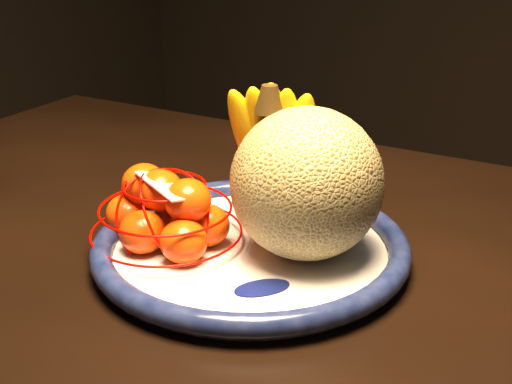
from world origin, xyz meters
The scene contains 5 objects.
fruit_bowl centered at (-0.10, 0.13, 0.75)m, with size 0.32×0.32×0.03m.
cantaloupe centered at (-0.05, 0.15, 0.83)m, with size 0.15×0.15×0.15m, color olive.
banana_bunch centered at (-0.10, 0.19, 0.84)m, with size 0.11×0.11×0.18m.
mandarin_bag centered at (-0.18, 0.10, 0.79)m, with size 0.20×0.20×0.10m.
price_tag centered at (-0.17, 0.09, 0.82)m, with size 0.07×0.03×0.00m, color white.
Camera 1 is at (0.25, -0.40, 1.08)m, focal length 50.00 mm.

